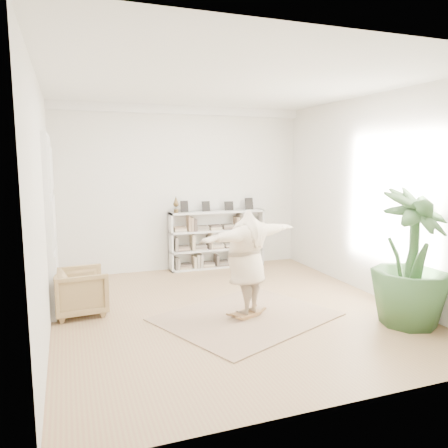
% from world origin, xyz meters
% --- Properties ---
extents(floor, '(6.00, 6.00, 0.00)m').
position_xyz_m(floor, '(0.00, 0.00, 0.00)').
color(floor, '#9D7251').
rests_on(floor, ground).
extents(room_shell, '(6.00, 6.00, 6.00)m').
position_xyz_m(room_shell, '(0.00, 2.94, 3.51)').
color(room_shell, silver).
rests_on(room_shell, floor).
extents(doors, '(0.09, 1.78, 2.92)m').
position_xyz_m(doors, '(-2.70, 1.30, 1.40)').
color(doors, white).
rests_on(doors, floor).
extents(bookshelf, '(2.20, 0.35, 1.64)m').
position_xyz_m(bookshelf, '(0.74, 2.82, 0.64)').
color(bookshelf, silver).
rests_on(bookshelf, floor).
extents(armchair, '(0.87, 0.85, 0.73)m').
position_xyz_m(armchair, '(-2.30, 0.66, 0.37)').
color(armchair, tan).
rests_on(armchair, floor).
extents(rug, '(3.08, 2.82, 0.02)m').
position_xyz_m(rug, '(0.13, -0.39, 0.01)').
color(rug, tan).
rests_on(rug, floor).
extents(rocker_board, '(0.52, 0.43, 0.10)m').
position_xyz_m(rocker_board, '(0.13, -0.39, 0.06)').
color(rocker_board, olive).
rests_on(rocker_board, rug).
extents(person, '(2.05, 1.28, 1.62)m').
position_xyz_m(person, '(0.13, -0.39, 0.93)').
color(person, beige).
rests_on(person, rocker_board).
extents(houseplant, '(1.36, 1.36, 2.03)m').
position_xyz_m(houseplant, '(2.30, -1.48, 1.02)').
color(houseplant, '#32562B').
rests_on(houseplant, floor).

